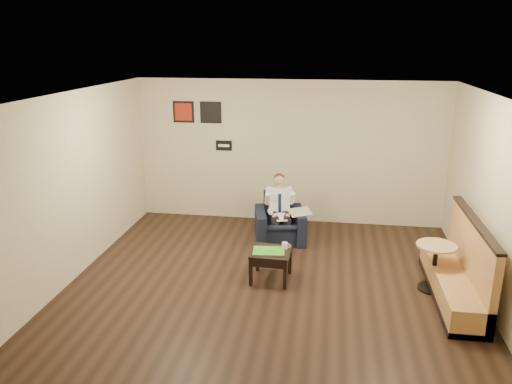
# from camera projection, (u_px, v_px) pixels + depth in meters

# --- Properties ---
(ground) EXTENTS (6.00, 6.00, 0.00)m
(ground) POSITION_uv_depth(u_px,v_px,m) (269.00, 290.00, 7.32)
(ground) COLOR black
(ground) RESTS_ON ground
(wall_back) EXTENTS (6.00, 0.02, 2.80)m
(wall_back) POSITION_uv_depth(u_px,v_px,m) (289.00, 152.00, 9.74)
(wall_back) COLOR beige
(wall_back) RESTS_ON ground
(wall_front) EXTENTS (6.00, 0.02, 2.80)m
(wall_front) POSITION_uv_depth(u_px,v_px,m) (224.00, 310.00, 4.07)
(wall_front) COLOR beige
(wall_front) RESTS_ON ground
(wall_left) EXTENTS (0.02, 6.00, 2.80)m
(wall_left) POSITION_uv_depth(u_px,v_px,m) (68.00, 189.00, 7.34)
(wall_left) COLOR beige
(wall_left) RESTS_ON ground
(wall_right) EXTENTS (0.02, 6.00, 2.80)m
(wall_right) POSITION_uv_depth(u_px,v_px,m) (499.00, 210.00, 6.47)
(wall_right) COLOR beige
(wall_right) RESTS_ON ground
(ceiling) EXTENTS (6.00, 6.00, 0.02)m
(ceiling) POSITION_uv_depth(u_px,v_px,m) (271.00, 97.00, 6.50)
(ceiling) COLOR white
(ceiling) RESTS_ON wall_back
(seating_sign) EXTENTS (0.32, 0.02, 0.20)m
(seating_sign) POSITION_uv_depth(u_px,v_px,m) (224.00, 146.00, 9.89)
(seating_sign) COLOR black
(seating_sign) RESTS_ON wall_back
(art_print_left) EXTENTS (0.42, 0.03, 0.42)m
(art_print_left) POSITION_uv_depth(u_px,v_px,m) (184.00, 112.00, 9.81)
(art_print_left) COLOR #AA2414
(art_print_left) RESTS_ON wall_back
(art_print_right) EXTENTS (0.42, 0.03, 0.42)m
(art_print_right) POSITION_uv_depth(u_px,v_px,m) (211.00, 112.00, 9.73)
(art_print_right) COLOR black
(art_print_right) RESTS_ON wall_back
(armchair) EXTENTS (1.02, 1.02, 0.84)m
(armchair) POSITION_uv_depth(u_px,v_px,m) (280.00, 218.00, 9.01)
(armchair) COLOR black
(armchair) RESTS_ON ground
(seated_man) EXTENTS (0.70, 0.91, 1.15)m
(seated_man) POSITION_uv_depth(u_px,v_px,m) (281.00, 212.00, 8.86)
(seated_man) COLOR white
(seated_man) RESTS_ON armchair
(lap_papers) EXTENTS (0.26, 0.31, 0.01)m
(lap_papers) POSITION_uv_depth(u_px,v_px,m) (281.00, 217.00, 8.79)
(lap_papers) COLOR white
(lap_papers) RESTS_ON seated_man
(newspaper) EXTENTS (0.47, 0.53, 0.01)m
(newspaper) POSITION_uv_depth(u_px,v_px,m) (300.00, 212.00, 8.90)
(newspaper) COLOR silver
(newspaper) RESTS_ON armchair
(side_table) EXTENTS (0.60, 0.60, 0.47)m
(side_table) POSITION_uv_depth(u_px,v_px,m) (271.00, 265.00, 7.56)
(side_table) COLOR black
(side_table) RESTS_ON ground
(green_folder) EXTENTS (0.50, 0.38, 0.01)m
(green_folder) POSITION_uv_depth(u_px,v_px,m) (269.00, 251.00, 7.48)
(green_folder) COLOR green
(green_folder) RESTS_ON side_table
(coffee_mug) EXTENTS (0.09, 0.09, 0.10)m
(coffee_mug) POSITION_uv_depth(u_px,v_px,m) (285.00, 246.00, 7.56)
(coffee_mug) COLOR white
(coffee_mug) RESTS_ON side_table
(smartphone) EXTENTS (0.16, 0.10, 0.01)m
(smartphone) POSITION_uv_depth(u_px,v_px,m) (276.00, 247.00, 7.64)
(smartphone) COLOR black
(smartphone) RESTS_ON side_table
(banquette) EXTENTS (0.54, 2.24, 1.15)m
(banquette) POSITION_uv_depth(u_px,v_px,m) (455.00, 259.00, 6.96)
(banquette) COLOR #B47F45
(banquette) RESTS_ON ground
(cafe_table) EXTENTS (0.67, 0.67, 0.71)m
(cafe_table) POSITION_uv_depth(u_px,v_px,m) (434.00, 267.00, 7.23)
(cafe_table) COLOR tan
(cafe_table) RESTS_ON ground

